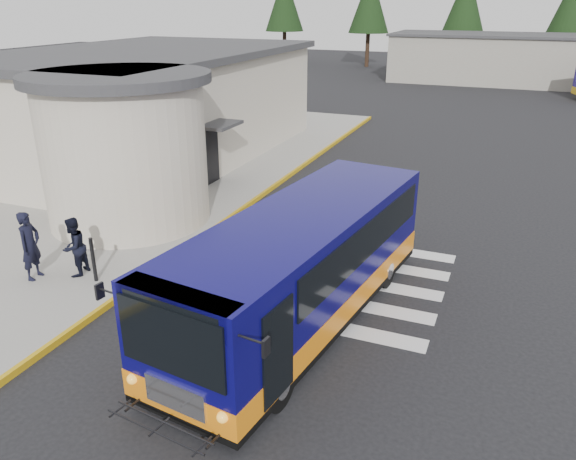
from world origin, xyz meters
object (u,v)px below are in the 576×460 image
at_px(pedestrian_a, 30,246).
at_px(pedestrian_b, 74,247).
at_px(transit_bus, 301,271).
at_px(bollard, 93,260).

relative_size(pedestrian_a, pedestrian_b, 1.15).
bearing_deg(pedestrian_b, transit_bus, 86.50).
distance_m(pedestrian_a, pedestrian_b, 1.08).
bearing_deg(transit_bus, pedestrian_a, -165.19).
bearing_deg(pedestrian_b, bollard, 74.99).
bearing_deg(transit_bus, bollard, -167.80).
xyz_separation_m(pedestrian_a, pedestrian_b, (0.91, 0.56, -0.12)).
relative_size(pedestrian_b, bollard, 1.33).
height_order(transit_bus, pedestrian_a, transit_bus).
xyz_separation_m(pedestrian_b, bollard, (0.70, -0.10, -0.20)).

